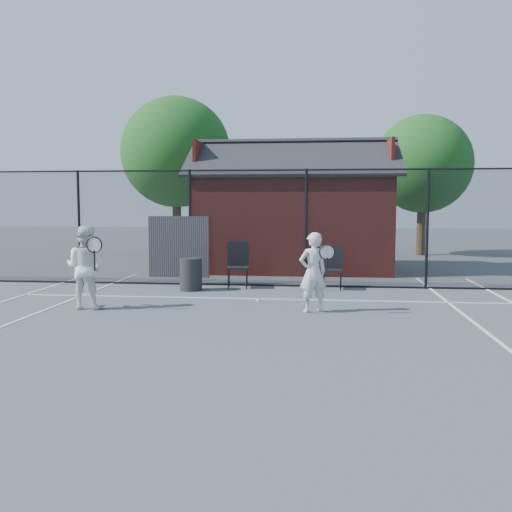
# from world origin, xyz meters

# --- Properties ---
(ground) EXTENTS (80.00, 80.00, 0.00)m
(ground) POSITION_xyz_m (0.00, 0.00, 0.00)
(ground) COLOR #474D51
(ground) RESTS_ON ground
(court_lines) EXTENTS (11.02, 18.00, 0.01)m
(court_lines) POSITION_xyz_m (0.00, -1.32, 0.01)
(court_lines) COLOR silver
(court_lines) RESTS_ON ground
(fence) EXTENTS (22.04, 3.00, 3.00)m
(fence) POSITION_xyz_m (-0.30, 5.00, 1.45)
(fence) COLOR black
(fence) RESTS_ON ground
(clubhouse) EXTENTS (6.50, 4.36, 4.19)m
(clubhouse) POSITION_xyz_m (0.50, 9.00, 1.61)
(clubhouse) COLOR maroon
(clubhouse) RESTS_ON ground
(tree_left) EXTENTS (4.48, 4.48, 6.44)m
(tree_left) POSITION_xyz_m (-4.50, 13.50, 4.19)
(tree_left) COLOR #342515
(tree_left) RESTS_ON ground
(tree_right) EXTENTS (3.97, 3.97, 5.70)m
(tree_right) POSITION_xyz_m (5.50, 14.50, 3.71)
(tree_right) COLOR #342515
(tree_right) RESTS_ON ground
(player_front) EXTENTS (0.75, 0.62, 1.57)m
(player_front) POSITION_xyz_m (1.22, 1.63, 0.79)
(player_front) COLOR silver
(player_front) RESTS_ON ground
(player_back) EXTENTS (0.94, 0.72, 1.69)m
(player_back) POSITION_xyz_m (-3.38, 1.52, 0.84)
(player_back) COLOR white
(player_back) RESTS_ON ground
(chair_left) EXTENTS (0.60, 0.62, 1.14)m
(chair_left) POSITION_xyz_m (-0.70, 4.60, 0.57)
(chair_left) COLOR black
(chair_left) RESTS_ON ground
(chair_right) EXTENTS (0.55, 0.57, 1.06)m
(chair_right) POSITION_xyz_m (1.66, 4.60, 0.53)
(chair_right) COLOR black
(chair_right) RESTS_ON ground
(waste_bin) EXTENTS (0.62, 0.62, 0.79)m
(waste_bin) POSITION_xyz_m (-1.79, 4.10, 0.40)
(waste_bin) COLOR black
(waste_bin) RESTS_ON ground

